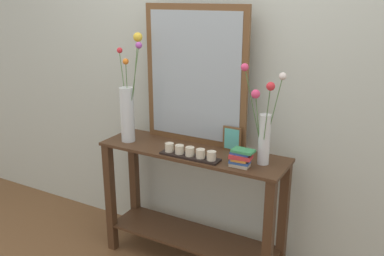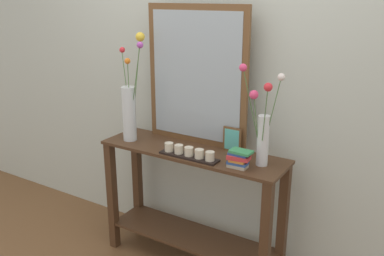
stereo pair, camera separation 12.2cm
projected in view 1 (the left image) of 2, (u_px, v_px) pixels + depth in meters
wall_back at (214, 64)px, 2.78m from camera, size 6.40×0.08×2.70m
console_table at (192, 197)px, 2.79m from camera, size 1.25×0.36×0.83m
mirror_leaning at (195, 76)px, 2.70m from camera, size 0.73×0.03×0.90m
tall_vase_left at (128, 107)px, 2.79m from camera, size 0.24×0.18×0.72m
vase_right at (264, 128)px, 2.40m from camera, size 0.24×0.16×0.60m
candle_tray at (190, 153)px, 2.56m from camera, size 0.39×0.09×0.07m
picture_frame_small at (232, 139)px, 2.65m from camera, size 0.12×0.01×0.16m
book_stack at (241, 158)px, 2.41m from camera, size 0.14×0.09×0.11m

